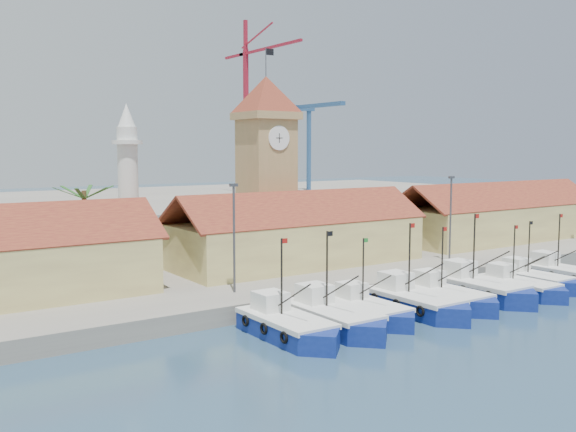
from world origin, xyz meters
TOP-DOWN VIEW (x-y plane):
  - ground at (0.00, 0.00)m, footprint 400.00×400.00m
  - quay at (0.00, 24.00)m, footprint 140.00×32.00m
  - terminal at (0.00, 110.00)m, footprint 240.00×80.00m
  - boat_0 at (-12.86, 2.75)m, footprint 3.59×9.83m
  - boat_1 at (-8.87, 2.63)m, footprint 3.71×10.16m
  - boat_2 at (-4.94, 3.18)m, footprint 3.26×8.93m
  - boat_3 at (-0.36, 2.61)m, footprint 3.73×10.22m
  - boat_4 at (3.53, 2.68)m, footprint 3.44×9.42m
  - boat_5 at (8.08, 2.97)m, footprint 3.86×10.57m
  - boat_6 at (12.22, 1.96)m, footprint 3.26×8.92m
  - boat_7 at (16.08, 3.10)m, footprint 3.27×8.96m
  - boat_8 at (20.82, 2.95)m, footprint 3.49×9.57m
  - hall_center at (0.00, 20.00)m, footprint 27.04×10.13m
  - hall_right at (32.00, 20.00)m, footprint 31.20×10.13m
  - clock_tower at (0.00, 26.00)m, footprint 5.80×5.80m
  - minaret at (-15.00, 28.00)m, footprint 3.00×3.00m
  - palm_tree at (-20.00, 26.00)m, footprint 5.60×5.03m
  - lamp_posts at (0.50, 12.00)m, footprint 80.70×0.25m
  - crane_red_right at (44.05, 103.47)m, footprint 1.00×33.67m
  - gantry at (62.00, 106.65)m, footprint 13.00×22.00m

SIDE VIEW (x-z plane):
  - ground at x=0.00m, z-range 0.00..0.00m
  - boat_6 at x=12.22m, z-range -2.68..4.07m
  - boat_2 at x=-4.94m, z-range -2.68..4.08m
  - boat_7 at x=16.08m, z-range -2.69..4.09m
  - boat_4 at x=3.53m, z-range -2.83..4.30m
  - boat_8 at x=20.82m, z-range -2.87..4.37m
  - quay at x=0.00m, z-range 0.00..1.50m
  - boat_0 at x=-12.86m, z-range -2.95..4.49m
  - boat_1 at x=-8.87m, z-range -3.05..4.64m
  - boat_3 at x=-0.36m, z-range -3.07..4.67m
  - boat_5 at x=8.08m, z-range -3.17..4.83m
  - terminal at x=0.00m, z-range 0.00..2.00m
  - hall_center at x=0.00m, z-range 0.18..7.79m
  - hall_right at x=32.00m, z-range 0.18..7.79m
  - palm_tree at x=-20.00m, z-range 2.05..10.44m
  - lamp_posts at x=0.50m, z-range 1.96..10.99m
  - minaret at x=-15.00m, z-range 1.58..17.88m
  - clock_tower at x=0.00m, z-range 0.61..23.31m
  - gantry at x=62.00m, z-range 8.44..31.64m
  - crane_red_right at x=44.05m, z-range 4.44..47.21m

